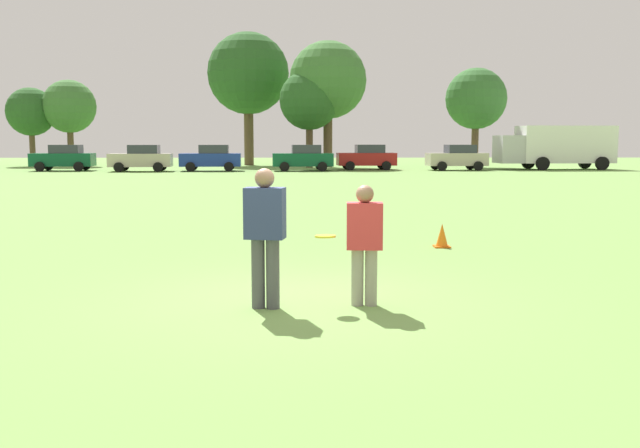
{
  "coord_description": "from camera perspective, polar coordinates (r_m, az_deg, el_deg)",
  "views": [
    {
      "loc": [
        0.13,
        -9.18,
        2.14
      ],
      "look_at": [
        0.32,
        0.79,
        0.95
      ],
      "focal_mm": 39.56,
      "sensor_mm": 36.0,
      "label": 1
    }
  ],
  "objects": [
    {
      "name": "parked_car_near_left",
      "position": [
        52.7,
        -20.03,
        5.07
      ],
      "size": [
        4.31,
        2.43,
        1.82
      ],
      "color": "#0C4C2D",
      "rests_on": "ground"
    },
    {
      "name": "parked_car_far_right",
      "position": [
        51.55,
        11.05,
        5.32
      ],
      "size": [
        4.31,
        2.43,
        1.82
      ],
      "color": "#B7AD99",
      "rests_on": "ground"
    },
    {
      "name": "player_thrower",
      "position": [
        8.94,
        -4.47,
        -0.49
      ],
      "size": [
        0.54,
        0.36,
        1.79
      ],
      "color": "#4C4C51",
      "rests_on": "ground"
    },
    {
      "name": "tree_east_birch",
      "position": [
        62.74,
        -19.63,
        8.92
      ],
      "size": [
        4.38,
        4.38,
        7.11
      ],
      "color": "brown",
      "rests_on": "ground"
    },
    {
      "name": "box_truck",
      "position": [
        54.76,
        18.61,
        6.04
      ],
      "size": [
        8.64,
        3.37,
        3.18
      ],
      "color": "white",
      "rests_on": "ground"
    },
    {
      "name": "player_defender",
      "position": [
        9.1,
        3.62,
        -1.18
      ],
      "size": [
        0.48,
        0.29,
        1.57
      ],
      "color": "gray",
      "rests_on": "ground"
    },
    {
      "name": "tree_east_oak",
      "position": [
        61.29,
        -5.84,
        11.99
      ],
      "size": [
        6.91,
        6.91,
        11.23
      ],
      "color": "brown",
      "rests_on": "ground"
    },
    {
      "name": "tree_far_east_pine",
      "position": [
        55.73,
        -0.87,
        9.97
      ],
      "size": [
        4.67,
        4.67,
        7.59
      ],
      "color": "brown",
      "rests_on": "ground"
    },
    {
      "name": "frisbee",
      "position": [
        9.07,
        0.43,
        -1.0
      ],
      "size": [
        0.27,
        0.27,
        0.03
      ],
      "color": "yellow"
    },
    {
      "name": "tree_horizon_center",
      "position": [
        57.64,
        12.51,
        9.84
      ],
      "size": [
        4.8,
        4.8,
        7.79
      ],
      "color": "brown",
      "rests_on": "ground"
    },
    {
      "name": "parked_car_center",
      "position": [
        49.84,
        -8.79,
        5.32
      ],
      "size": [
        4.31,
        2.43,
        1.82
      ],
      "color": "navy",
      "rests_on": "ground"
    },
    {
      "name": "parked_car_near_right",
      "position": [
        51.28,
        3.83,
        5.42
      ],
      "size": [
        4.31,
        2.43,
        1.82
      ],
      "color": "maroon",
      "rests_on": "ground"
    },
    {
      "name": "parked_car_mid_right",
      "position": [
        49.48,
        -1.35,
        5.39
      ],
      "size": [
        4.31,
        2.43,
        1.82
      ],
      "color": "#0C4C2D",
      "rests_on": "ground"
    },
    {
      "name": "traffic_cone",
      "position": [
        14.35,
        9.84,
        -0.96
      ],
      "size": [
        0.32,
        0.32,
        0.48
      ],
      "color": "#D8590C",
      "rests_on": "ground"
    },
    {
      "name": "ground_plane",
      "position": [
        9.43,
        -1.85,
        -6.33
      ],
      "size": [
        155.6,
        155.6,
        0.0
      ],
      "primitive_type": "plane",
      "color": "#6B9347"
    },
    {
      "name": "parked_car_mid_left",
      "position": [
        50.13,
        -14.25,
        5.2
      ],
      "size": [
        4.31,
        2.43,
        1.82
      ],
      "color": "#B7AD99",
      "rests_on": "ground"
    },
    {
      "name": "tree_center_elm",
      "position": [
        63.68,
        -22.36,
        8.37
      ],
      "size": [
        3.98,
        3.98,
        6.47
      ],
      "color": "brown",
      "rests_on": "ground"
    },
    {
      "name": "tree_far_west_pine",
      "position": [
        56.64,
        0.65,
        11.54
      ],
      "size": [
        6.1,
        6.1,
        9.92
      ],
      "color": "brown",
      "rests_on": "ground"
    }
  ]
}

